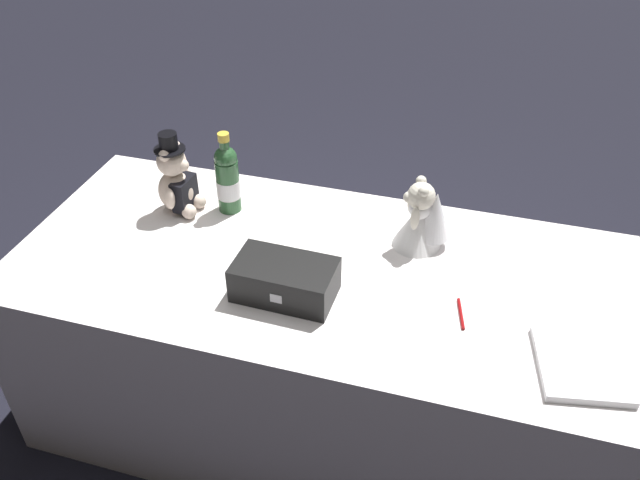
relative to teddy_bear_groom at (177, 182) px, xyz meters
The scene contains 8 objects.
ground_plane 1.04m from the teddy_bear_groom, 16.18° to the right, with size 12.00×12.00×0.00m, color black.
reception_table 0.77m from the teddy_bear_groom, 16.18° to the right, with size 2.00×0.90×0.74m, color white.
teddy_bear_groom is the anchor object (origin of this frame).
teddy_bear_bride 0.86m from the teddy_bear_groom, ahead, with size 0.21×0.17×0.24m.
champagne_bottle 0.18m from the teddy_bear_groom, 17.46° to the left, with size 0.08×0.08×0.30m.
signing_pen 1.07m from the teddy_bear_groom, 14.59° to the right, with size 0.04×0.13×0.01m.
gift_case_black 0.61m from the teddy_bear_groom, 32.99° to the right, with size 0.31×0.18×0.11m.
guestbook 1.41m from the teddy_bear_groom, 15.97° to the right, with size 0.23×0.26×0.02m, color white.
Camera 1 is at (0.45, -1.55, 2.06)m, focal length 36.56 mm.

